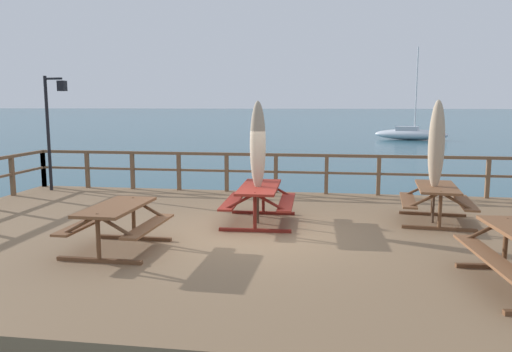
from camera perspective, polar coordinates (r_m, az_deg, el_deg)
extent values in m
plane|color=#2D5B6B|center=(9.68, -0.60, -10.02)|extent=(600.00, 600.00, 0.00)
cube|color=#846647|center=(9.59, -0.61, -8.31)|extent=(14.13, 9.13, 0.60)
cube|color=brown|center=(13.64, 2.30, 2.44)|extent=(13.83, 0.09, 0.08)
cube|color=brown|center=(13.69, 2.29, 0.48)|extent=(13.83, 0.07, 0.06)
cube|color=brown|center=(15.99, -23.19, 0.75)|extent=(0.10, 0.10, 1.05)
cube|color=brown|center=(15.31, -18.77, 0.67)|extent=(0.10, 0.10, 1.05)
cube|color=brown|center=(14.73, -13.98, 0.58)|extent=(0.10, 0.10, 1.05)
cube|color=brown|center=(14.26, -8.83, 0.48)|extent=(0.10, 0.10, 1.05)
cube|color=brown|center=(13.92, -3.38, 0.38)|extent=(0.10, 0.10, 1.05)
cube|color=brown|center=(13.70, 2.29, 0.26)|extent=(0.10, 0.10, 1.05)
cube|color=brown|center=(13.62, 8.08, 0.14)|extent=(0.10, 0.10, 1.05)
cube|color=brown|center=(13.69, 13.88, 0.02)|extent=(0.10, 0.10, 1.05)
cube|color=brown|center=(13.89, 19.57, -0.11)|extent=(0.10, 0.10, 1.05)
cube|color=brown|center=(14.22, 25.04, -0.22)|extent=(0.10, 0.10, 1.05)
cube|color=brown|center=(14.77, -26.16, -0.01)|extent=(0.10, 0.10, 1.05)
cube|color=brown|center=(15.99, -23.19, 0.75)|extent=(0.10, 0.10, 1.05)
cube|color=maroon|center=(10.21, 0.40, -1.28)|extent=(0.82, 1.95, 0.05)
cube|color=maroon|center=(10.21, 3.52, -3.00)|extent=(0.34, 1.93, 0.04)
cube|color=maroon|center=(10.34, -2.70, -2.86)|extent=(0.34, 1.93, 0.04)
cube|color=maroon|center=(9.59, -0.13, -6.24)|extent=(1.40, 0.12, 0.06)
cylinder|color=maroon|center=(9.51, -0.13, -4.26)|extent=(0.07, 0.07, 0.74)
cylinder|color=maroon|center=(9.44, 1.56, -3.00)|extent=(0.63, 0.08, 0.37)
cylinder|color=maroon|center=(9.50, -1.81, -2.92)|extent=(0.63, 0.08, 0.37)
cube|color=maroon|center=(11.11, 0.84, -4.23)|extent=(1.40, 0.12, 0.06)
cylinder|color=maroon|center=(11.04, 0.84, -2.51)|extent=(0.07, 0.07, 0.74)
cylinder|color=maroon|center=(10.97, 2.30, -1.41)|extent=(0.63, 0.08, 0.37)
cylinder|color=maroon|center=(11.03, -0.60, -1.35)|extent=(0.63, 0.08, 0.37)
cube|color=brown|center=(7.32, 25.20, -8.35)|extent=(0.44, 2.09, 0.04)
cube|color=brown|center=(8.40, 26.53, -9.25)|extent=(1.40, 0.19, 0.06)
cylinder|color=brown|center=(8.31, 26.68, -7.01)|extent=(0.07, 0.07, 0.74)
cylinder|color=brown|center=(8.16, 24.95, -5.59)|extent=(0.63, 0.10, 0.37)
cube|color=brown|center=(10.86, 20.05, -1.21)|extent=(0.92, 1.76, 0.05)
cube|color=brown|center=(10.99, 22.88, -2.84)|extent=(0.44, 1.71, 0.04)
cube|color=brown|center=(10.87, 17.04, -2.67)|extent=(0.44, 1.71, 0.04)
cube|color=brown|center=(10.35, 20.24, -5.68)|extent=(1.40, 0.21, 0.06)
cylinder|color=brown|center=(10.28, 20.34, -3.84)|extent=(0.07, 0.07, 0.74)
cylinder|color=brown|center=(10.27, 21.95, -2.68)|extent=(0.63, 0.12, 0.37)
cylinder|color=brown|center=(10.21, 18.84, -2.59)|extent=(0.63, 0.12, 0.37)
cube|color=brown|center=(11.64, 19.54, -4.13)|extent=(1.40, 0.21, 0.06)
cylinder|color=brown|center=(11.58, 19.62, -2.48)|extent=(0.07, 0.07, 0.74)
cylinder|color=brown|center=(11.57, 21.05, -1.45)|extent=(0.63, 0.12, 0.37)
cylinder|color=brown|center=(11.52, 18.29, -1.36)|extent=(0.63, 0.12, 0.37)
cube|color=brown|center=(8.58, -15.71, -3.43)|extent=(0.80, 1.70, 0.05)
cube|color=brown|center=(8.43, -12.17, -5.61)|extent=(0.32, 1.69, 0.04)
cube|color=brown|center=(8.90, -18.91, -5.14)|extent=(0.32, 1.69, 0.04)
cube|color=brown|center=(8.18, -17.53, -9.21)|extent=(1.40, 0.11, 0.06)
cylinder|color=brown|center=(8.09, -17.64, -6.91)|extent=(0.07, 0.07, 0.74)
cylinder|color=brown|center=(7.91, -15.90, -5.53)|extent=(0.63, 0.07, 0.37)
cylinder|color=brown|center=(8.17, -19.45, -5.26)|extent=(0.63, 0.07, 0.37)
cube|color=brown|center=(9.33, -13.78, -6.91)|extent=(1.40, 0.11, 0.06)
cylinder|color=brown|center=(9.25, -13.86, -4.87)|extent=(0.07, 0.07, 0.74)
cylinder|color=brown|center=(9.09, -12.28, -3.62)|extent=(0.63, 0.07, 0.37)
cylinder|color=brown|center=(9.32, -15.48, -3.45)|extent=(0.63, 0.07, 0.37)
cylinder|color=#4C3828|center=(10.07, 0.21, 1.12)|extent=(0.06, 0.06, 2.36)
ellipsoid|color=tan|center=(10.02, 0.21, 3.50)|extent=(0.32, 0.32, 1.80)
cylinder|color=#685B4C|center=(10.04, 0.21, 2.73)|extent=(0.21, 0.21, 0.05)
cone|color=#4C3828|center=(9.99, 0.21, 8.26)|extent=(0.10, 0.10, 0.14)
cylinder|color=#4C3828|center=(10.74, 19.87, 1.13)|extent=(0.06, 0.06, 2.38)
ellipsoid|color=tan|center=(10.70, 19.98, 3.38)|extent=(0.32, 0.32, 1.81)
cylinder|color=#71614F|center=(10.71, 19.95, 2.65)|extent=(0.21, 0.21, 0.05)
cone|color=#4C3828|center=(10.66, 20.21, 7.87)|extent=(0.10, 0.10, 0.14)
cylinder|color=black|center=(15.14, -22.73, 4.48)|extent=(0.09, 0.09, 3.20)
cylinder|color=black|center=(14.96, -22.23, 10.30)|extent=(0.55, 0.14, 0.06)
cube|color=black|center=(14.78, -21.35, 9.60)|extent=(0.20, 0.20, 0.28)
sphere|color=#F4E08C|center=(14.78, -21.35, 9.60)|extent=(0.14, 0.14, 0.14)
ellipsoid|color=silver|center=(44.30, 17.31, 4.56)|extent=(6.23, 3.35, 0.90)
cube|color=silver|center=(44.32, 16.96, 5.22)|extent=(2.04, 1.57, 0.36)
cylinder|color=silver|center=(44.20, 17.92, 9.42)|extent=(0.10, 0.10, 7.00)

